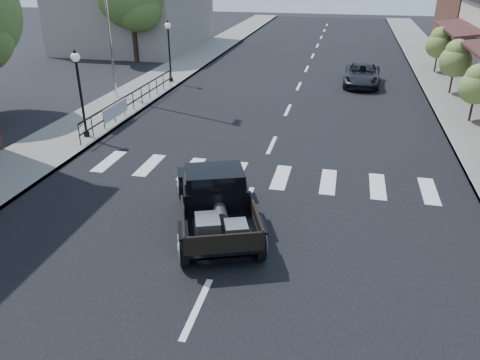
# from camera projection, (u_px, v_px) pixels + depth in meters

# --- Properties ---
(ground) EXTENTS (120.00, 120.00, 0.00)m
(ground) POSITION_uv_depth(u_px,v_px,m) (230.00, 236.00, 12.62)
(ground) COLOR black
(ground) RESTS_ON ground
(road) EXTENTS (14.00, 80.00, 0.02)m
(road) POSITION_uv_depth(u_px,v_px,m) (295.00, 95.00, 25.86)
(road) COLOR black
(road) RESTS_ON ground
(road_markings) EXTENTS (12.00, 60.00, 0.06)m
(road_markings) POSITION_uv_depth(u_px,v_px,m) (282.00, 123.00, 21.45)
(road_markings) COLOR silver
(road_markings) RESTS_ON ground
(sidewalk_left) EXTENTS (3.00, 80.00, 0.15)m
(sidewalk_left) POSITION_uv_depth(u_px,v_px,m) (151.00, 86.00, 27.53)
(sidewalk_left) COLOR gray
(sidewalk_left) RESTS_ON ground
(sidewalk_right) EXTENTS (3.00, 80.00, 0.15)m
(sidewalk_right) POSITION_uv_depth(u_px,v_px,m) (459.00, 103.00, 24.14)
(sidewalk_right) COLOR gray
(sidewalk_right) RESTS_ON ground
(low_building_left) EXTENTS (10.00, 12.00, 5.00)m
(low_building_left) POSITION_uv_depth(u_px,v_px,m) (136.00, 17.00, 39.27)
(low_building_left) COLOR gray
(low_building_left) RESTS_ON ground
(railing) EXTENTS (0.08, 10.00, 1.00)m
(railing) POSITION_uv_depth(u_px,v_px,m) (133.00, 100.00, 22.63)
(railing) COLOR black
(railing) RESTS_ON sidewalk_left
(banner) EXTENTS (0.04, 2.20, 0.60)m
(banner) POSITION_uv_depth(u_px,v_px,m) (116.00, 116.00, 20.93)
(banner) COLOR silver
(banner) RESTS_ON sidewalk_left
(lamp_post_b) EXTENTS (0.36, 0.36, 3.52)m
(lamp_post_b) POSITION_uv_depth(u_px,v_px,m) (81.00, 94.00, 18.62)
(lamp_post_b) COLOR black
(lamp_post_b) RESTS_ON sidewalk_left
(lamp_post_c) EXTENTS (0.36, 0.36, 3.52)m
(lamp_post_c) POSITION_uv_depth(u_px,v_px,m) (169.00, 51.00, 27.45)
(lamp_post_c) COLOR black
(lamp_post_c) RESTS_ON sidewalk_left
(big_tree_far) EXTENTS (4.88, 4.88, 7.17)m
(big_tree_far) POSITION_uv_depth(u_px,v_px,m) (132.00, 10.00, 33.02)
(big_tree_far) COLOR #4A672C
(big_tree_far) RESTS_ON ground
(small_tree_c) EXTENTS (1.48, 1.48, 2.46)m
(small_tree_c) POSITION_uv_depth(u_px,v_px,m) (475.00, 94.00, 20.71)
(small_tree_c) COLOR olive
(small_tree_c) RESTS_ON sidewalk_right
(small_tree_d) EXTENTS (1.66, 1.66, 2.76)m
(small_tree_d) POSITION_uv_depth(u_px,v_px,m) (454.00, 68.00, 25.14)
(small_tree_d) COLOR olive
(small_tree_d) RESTS_ON sidewalk_right
(small_tree_e) EXTENTS (1.63, 1.63, 2.72)m
(small_tree_e) POSITION_uv_depth(u_px,v_px,m) (438.00, 50.00, 30.08)
(small_tree_e) COLOR olive
(small_tree_e) RESTS_ON sidewalk_right
(hotrod_pickup) EXTENTS (3.81, 5.32, 1.68)m
(hotrod_pickup) POSITION_uv_depth(u_px,v_px,m) (216.00, 200.00, 12.72)
(hotrod_pickup) COLOR black
(hotrod_pickup) RESTS_ON ground
(second_car) EXTENTS (2.17, 4.45, 1.22)m
(second_car) POSITION_uv_depth(u_px,v_px,m) (362.00, 75.00, 27.66)
(second_car) COLOR black
(second_car) RESTS_ON ground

